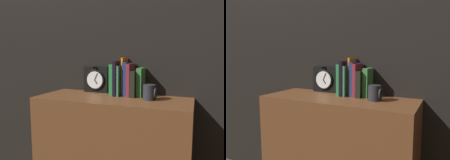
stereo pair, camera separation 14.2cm
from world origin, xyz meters
TOP-DOWN VIEW (x-y plane):
  - wall_back at (0.00, 0.22)m, footprint 6.00×0.05m
  - bookshelf at (0.00, 0.00)m, footprint 1.01×0.39m
  - clock at (-0.18, 0.15)m, footprint 0.19×0.07m
  - book_slot0_green at (-0.03, 0.13)m, footprint 0.04×0.12m
  - book_slot1_black at (0.00, 0.11)m, footprint 0.02×0.15m
  - book_slot2_green at (0.03, 0.11)m, footprint 0.01×0.16m
  - book_slot3_orange at (0.04, 0.13)m, footprint 0.01×0.11m
  - book_slot4_navy at (0.06, 0.12)m, footprint 0.03×0.13m
  - book_slot5_maroon at (0.09, 0.11)m, footprint 0.02×0.14m
  - book_slot6_black at (0.12, 0.11)m, footprint 0.03×0.15m
  - book_slot7_green at (0.16, 0.12)m, footprint 0.03×0.12m
  - mug at (0.24, 0.02)m, footprint 0.08×0.08m

SIDE VIEW (x-z plane):
  - bookshelf at x=0.00m, z-range 0.00..0.84m
  - mug at x=0.24m, z-range 0.84..0.94m
  - book_slot6_black at x=0.12m, z-range 0.84..1.02m
  - book_slot7_green at x=0.16m, z-range 0.84..1.03m
  - clock at x=-0.18m, z-range 0.84..1.04m
  - book_slot2_green at x=0.03m, z-range 0.84..1.05m
  - book_slot0_green at x=-0.03m, z-range 0.84..1.05m
  - book_slot5_maroon at x=0.09m, z-range 0.84..1.06m
  - book_slot4_navy at x=0.06m, z-range 0.84..1.07m
  - book_slot1_black at x=0.00m, z-range 0.84..1.08m
  - book_slot3_orange at x=0.04m, z-range 0.84..1.10m
  - wall_back at x=0.00m, z-range 0.00..2.60m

